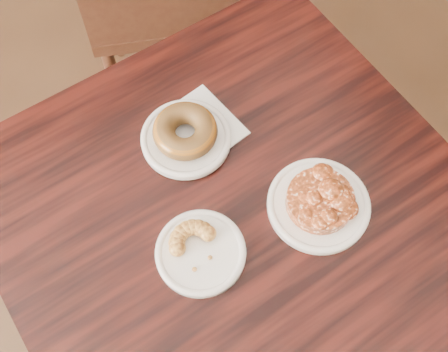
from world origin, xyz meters
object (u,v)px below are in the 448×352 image
apple_fritter (321,199)px  cruller_fragment (200,249)px  glazed_donut (185,131)px  cafe_table (235,275)px

apple_fritter → cruller_fragment: (-0.22, 0.02, -0.01)m
apple_fritter → cruller_fragment: bearing=175.6°
glazed_donut → cruller_fragment: glazed_donut is taller
apple_fritter → cafe_table: bearing=157.8°
cafe_table → apple_fritter: apple_fritter is taller
apple_fritter → cruller_fragment: 0.22m
glazed_donut → apple_fritter: (0.15, -0.22, -0.01)m
glazed_donut → apple_fritter: bearing=-56.9°
glazed_donut → cruller_fragment: bearing=-109.5°
glazed_donut → apple_fritter: size_ratio=0.76×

